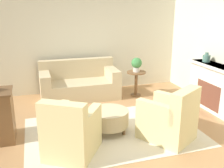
# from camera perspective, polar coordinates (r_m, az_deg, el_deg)

# --- Properties ---
(ground_plane) EXTENTS (16.00, 16.00, 0.00)m
(ground_plane) POSITION_cam_1_polar(r_m,az_deg,el_deg) (4.92, 0.21, -10.34)
(ground_plane) COLOR #AD7F51
(wall_back) EXTENTS (9.24, 0.12, 2.80)m
(wall_back) POSITION_cam_1_polar(r_m,az_deg,el_deg) (7.03, -6.37, 9.82)
(wall_back) COLOR beige
(wall_back) RESTS_ON ground_plane
(rug) EXTENTS (3.12, 2.10, 0.01)m
(rug) POSITION_cam_1_polar(r_m,az_deg,el_deg) (4.92, 0.21, -10.29)
(rug) COLOR beige
(rug) RESTS_ON ground_plane
(couch) EXTENTS (1.90, 0.92, 0.93)m
(couch) POSITION_cam_1_polar(r_m,az_deg,el_deg) (6.60, -7.14, -0.10)
(couch) COLOR #C6B289
(couch) RESTS_ON ground_plane
(armchair_left) EXTENTS (1.03, 1.07, 0.95)m
(armchair_left) POSITION_cam_1_polar(r_m,az_deg,el_deg) (4.11, -8.91, -10.56)
(armchair_left) COLOR beige
(armchair_left) RESTS_ON rug
(armchair_right) EXTENTS (1.03, 1.07, 0.95)m
(armchair_right) POSITION_cam_1_polar(r_m,az_deg,el_deg) (4.61, 12.46, -7.60)
(armchair_right) COLOR beige
(armchair_right) RESTS_ON rug
(ottoman_table) EXTENTS (0.72, 0.72, 0.41)m
(ottoman_table) POSITION_cam_1_polar(r_m,az_deg,el_deg) (4.81, -0.67, -7.37)
(ottoman_table) COLOR #C6B289
(ottoman_table) RESTS_ON rug
(side_table) EXTENTS (0.48, 0.48, 0.63)m
(side_table) POSITION_cam_1_polar(r_m,az_deg,el_deg) (6.68, 5.28, 0.94)
(side_table) COLOR brown
(side_table) RESTS_ON ground_plane
(fireplace) EXTENTS (0.44, 1.52, 1.01)m
(fireplace) POSITION_cam_1_polar(r_m,az_deg,el_deg) (6.14, 21.59, -0.60)
(fireplace) COLOR silver
(fireplace) RESTS_ON ground_plane
(vase_mantel_near) EXTENTS (0.17, 0.17, 0.22)m
(vase_mantel_near) POSITION_cam_1_polar(r_m,az_deg,el_deg) (6.30, 19.85, 5.32)
(vase_mantel_near) COLOR #477066
(vase_mantel_near) RESTS_ON fireplace
(potted_plant_on_side_table) EXTENTS (0.27, 0.27, 0.36)m
(potted_plant_on_side_table) POSITION_cam_1_polar(r_m,az_deg,el_deg) (6.58, 5.37, 4.38)
(potted_plant_on_side_table) COLOR beige
(potted_plant_on_side_table) RESTS_ON side_table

